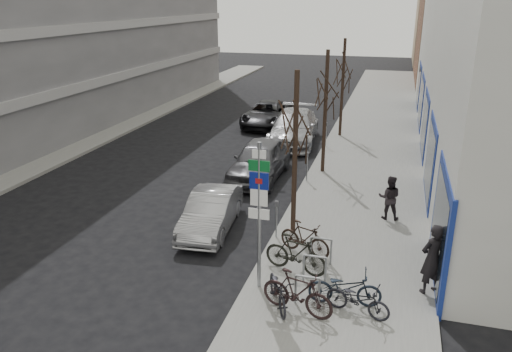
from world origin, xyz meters
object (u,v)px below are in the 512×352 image
Objects in this scene: tree_mid at (327,83)px; pedestrian_near at (432,259)px; highway_sign_pole at (259,208)px; meter_front at (277,215)px; bike_near_left at (278,287)px; tree_far at (344,65)px; bike_near_right at (297,292)px; bike_far_inner at (305,238)px; parked_car_mid at (260,160)px; bike_far_curb at (358,297)px; bike_rack at (315,266)px; bike_mid_curb at (345,285)px; parked_car_front at (211,212)px; meter_back at (326,132)px; pedestrian_far at (389,197)px; tree_near at (296,116)px; lane_car at (267,114)px; bike_mid_inner at (296,253)px; parked_car_back at (294,127)px; meter_mid at (307,164)px.

tree_mid is 10.40m from pedestrian_near.
highway_sign_pole reaches higher than meter_front.
pedestrian_near reaches higher than bike_near_left.
tree_far is 2.88× the size of bike_near_right.
bike_far_inner is 0.36× the size of parked_car_mid.
bike_far_curb is at bearing 6.62° from pedestrian_near.
pedestrian_near is (3.00, 0.37, 0.47)m from bike_rack.
bike_mid_curb reaches higher than bike_far_curb.
parked_car_front is at bearing -101.93° from tree_far.
bike_near_left is (0.95, -14.72, -0.25)m from meter_back.
bike_rack is 1.41× the size of pedestrian_far.
highway_sign_pole is 0.85× the size of parked_car_mid.
tree_mid is 4.33× the size of meter_back.
tree_near is 4.33× the size of meter_back.
tree_near is at bearing 23.30° from bike_mid_curb.
meter_front is at bearing -11.54° from parked_car_front.
tree_mid is 3.14× the size of bike_far_inner.
highway_sign_pole reaches higher than lane_car.
bike_near_left is 0.56m from bike_near_right.
bike_mid_curb is 1.05× the size of bike_far_inner.
meter_front reaches higher than bike_mid_inner.
highway_sign_pole is 2.36m from bike_rack.
bike_rack is 5.24m from pedestrian_far.
bike_mid_inner is 1.18× the size of pedestrian_far.
parked_car_back is (0.47, 11.57, 0.19)m from parked_car_front.
parked_car_mid is (-2.39, 8.74, -1.62)m from highway_sign_pole.
bike_mid_inner is (0.59, -8.98, -3.38)m from tree_mid.
bike_near_left is 0.96× the size of bike_far_inner.
parked_car_front is (-2.80, -0.26, -3.44)m from tree_near.
highway_sign_pole reaches higher than parked_car_mid.
meter_back reaches higher than bike_mid_curb.
bike_far_curb is 0.40× the size of parked_car_front.
pedestrian_far reaches higher than parked_car_back.
parked_car_back reaches higher than bike_near_right.
bike_mid_curb is 1.97m from bike_mid_inner.
bike_near_right is at bearing 117.95° from bike_far_curb.
tree_far is at bearing -74.93° from pedestrian_far.
meter_front is 0.22× the size of parked_car_back.
meter_front is 0.78× the size of bike_far_curb.
bike_far_inner is (0.64, -1.37, -3.42)m from tree_near.
parked_car_front is (-4.00, 2.64, 0.01)m from bike_rack.
bike_far_curb is 2.36m from pedestrian_near.
tree_mid is (0.20, 10.01, 1.65)m from highway_sign_pole.
parked_car_mid reaches higher than bike_near_left.
bike_near_right is 0.32× the size of parked_car_back.
lane_car reaches higher than bike_far_inner.
parked_car_back is 3.02× the size of pedestrian_near.
bike_far_curb is at bearing -81.78° from tree_far.
meter_back is 0.73× the size of bike_far_inner.
meter_mid is (0.00, 5.50, 0.00)m from meter_front.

